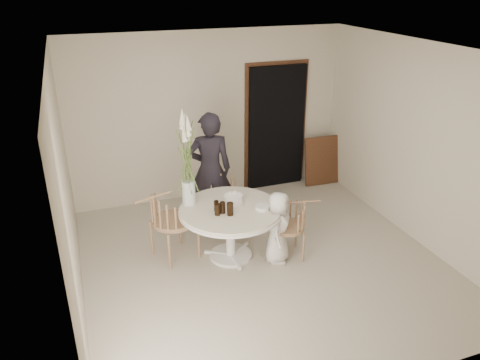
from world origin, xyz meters
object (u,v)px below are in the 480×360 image
object	(u,v)px
table	(230,216)
chair_far	(221,189)
flower_vase	(187,160)
chair_right	(295,220)
chair_left	(164,217)
birthday_cake	(233,199)
girl	(210,170)
boy	(278,228)

from	to	relation	value
table	chair_far	distance (m)	0.99
flower_vase	chair_right	bearing A→B (deg)	-23.05
chair_left	birthday_cake	distance (m)	0.91
girl	birthday_cake	xyz separation A→B (m)	(0.05, -0.88, -0.07)
chair_far	boy	bearing A→B (deg)	-59.82
chair_right	birthday_cake	bearing A→B (deg)	-104.13
flower_vase	birthday_cake	bearing A→B (deg)	-19.46
chair_far	girl	bearing A→B (deg)	-171.72
table	boy	distance (m)	0.63
chair_left	boy	size ratio (longest dim) A/B	1.00
chair_right	chair_left	xyz separation A→B (m)	(-1.62, 0.47, 0.11)
boy	birthday_cake	bearing A→B (deg)	80.38
chair_right	birthday_cake	size ratio (longest dim) A/B	3.33
chair_left	girl	xyz separation A→B (m)	(0.84, 0.76, 0.23)
flower_vase	boy	bearing A→B (deg)	-30.26
chair_far	birthday_cake	xyz separation A→B (m)	(-0.11, -0.87, 0.25)
birthday_cake	flower_vase	xyz separation A→B (m)	(-0.54, 0.19, 0.55)
flower_vase	chair_far	bearing A→B (deg)	46.23
chair_far	chair_left	bearing A→B (deg)	-128.96
chair_far	chair_left	size ratio (longest dim) A/B	0.85
boy	flower_vase	distance (m)	1.44
table	chair_right	size ratio (longest dim) A/B	1.66
chair_right	chair_left	bearing A→B (deg)	-94.81
chair_right	chair_left	distance (m)	1.70
chair_left	birthday_cake	xyz separation A→B (m)	(0.89, -0.12, 0.16)
birthday_cake	chair_far	bearing A→B (deg)	83.00
girl	flower_vase	bearing A→B (deg)	65.43
chair_far	chair_left	distance (m)	1.25
girl	birthday_cake	bearing A→B (deg)	103.99
boy	birthday_cake	world-z (taller)	boy
chair_left	boy	world-z (taller)	boy
chair_right	flower_vase	size ratio (longest dim) A/B	0.63
chair_right	girl	size ratio (longest dim) A/B	0.47
chair_right	girl	bearing A→B (deg)	-136.18
table	flower_vase	distance (m)	0.90
boy	flower_vase	bearing A→B (deg)	90.54
chair_left	girl	bearing A→B (deg)	-67.38
boy	flower_vase	size ratio (longest dim) A/B	0.77
girl	birthday_cake	distance (m)	0.89
table	chair_left	bearing A→B (deg)	164.26
table	girl	xyz separation A→B (m)	(0.03, 0.99, 0.24)
chair_left	boy	bearing A→B (deg)	-130.35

